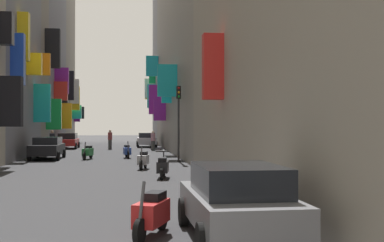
{
  "coord_description": "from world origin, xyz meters",
  "views": [
    {
      "loc": [
        1.51,
        -2.56,
        2.18
      ],
      "look_at": [
        6.63,
        34.12,
        2.49
      ],
      "focal_mm": 44.36,
      "sensor_mm": 36.0,
      "label": 1
    }
  ],
  "objects_px": {
    "traffic_light_near_corner": "(179,110)",
    "scooter_green": "(88,152)",
    "pedestrian_near_left": "(153,141)",
    "scooter_black": "(163,167)",
    "scooter_silver": "(143,160)",
    "parked_car_silver": "(147,139)",
    "pedestrian_crossing": "(52,142)",
    "pedestrian_near_right": "(110,139)",
    "parked_car_black": "(47,147)",
    "scooter_red": "(152,213)",
    "parked_car_red": "(68,140)",
    "scooter_blue": "(127,151)",
    "parked_car_grey": "(237,200)"
  },
  "relations": [
    {
      "from": "parked_car_black",
      "to": "scooter_green",
      "type": "relative_size",
      "value": 2.29
    },
    {
      "from": "parked_car_red",
      "to": "pedestrian_near_left",
      "type": "relative_size",
      "value": 2.4
    },
    {
      "from": "parked_car_silver",
      "to": "pedestrian_crossing",
      "type": "xyz_separation_m",
      "value": [
        -7.42,
        -11.31,
        0.15
      ]
    },
    {
      "from": "pedestrian_crossing",
      "to": "parked_car_grey",
      "type": "bearing_deg",
      "value": -74.61
    },
    {
      "from": "parked_car_grey",
      "to": "scooter_black",
      "type": "height_order",
      "value": "parked_car_grey"
    },
    {
      "from": "parked_car_silver",
      "to": "pedestrian_near_right",
      "type": "relative_size",
      "value": 2.42
    },
    {
      "from": "scooter_silver",
      "to": "pedestrian_near_right",
      "type": "height_order",
      "value": "pedestrian_near_right"
    },
    {
      "from": "parked_car_red",
      "to": "scooter_blue",
      "type": "bearing_deg",
      "value": -68.03
    },
    {
      "from": "scooter_black",
      "to": "scooter_silver",
      "type": "bearing_deg",
      "value": 98.99
    },
    {
      "from": "scooter_green",
      "to": "pedestrian_near_left",
      "type": "relative_size",
      "value": 1.1
    },
    {
      "from": "parked_car_black",
      "to": "traffic_light_near_corner",
      "type": "height_order",
      "value": "traffic_light_near_corner"
    },
    {
      "from": "scooter_black",
      "to": "pedestrian_near_left",
      "type": "xyz_separation_m",
      "value": [
        0.81,
        21.44,
        0.37
      ]
    },
    {
      "from": "scooter_blue",
      "to": "pedestrian_crossing",
      "type": "bearing_deg",
      "value": 140.8
    },
    {
      "from": "pedestrian_near_left",
      "to": "traffic_light_near_corner",
      "type": "relative_size",
      "value": 0.37
    },
    {
      "from": "parked_car_grey",
      "to": "scooter_green",
      "type": "relative_size",
      "value": 2.14
    },
    {
      "from": "scooter_red",
      "to": "scooter_silver",
      "type": "height_order",
      "value": "same"
    },
    {
      "from": "parked_car_silver",
      "to": "scooter_black",
      "type": "relative_size",
      "value": 2.22
    },
    {
      "from": "parked_car_silver",
      "to": "pedestrian_near_left",
      "type": "distance_m",
      "value": 6.48
    },
    {
      "from": "scooter_silver",
      "to": "scooter_red",
      "type": "bearing_deg",
      "value": -91.4
    },
    {
      "from": "parked_car_silver",
      "to": "scooter_red",
      "type": "height_order",
      "value": "parked_car_silver"
    },
    {
      "from": "scooter_green",
      "to": "pedestrian_crossing",
      "type": "relative_size",
      "value": 1.03
    },
    {
      "from": "scooter_silver",
      "to": "pedestrian_crossing",
      "type": "distance_m",
      "value": 13.96
    },
    {
      "from": "parked_car_red",
      "to": "traffic_light_near_corner",
      "type": "height_order",
      "value": "traffic_light_near_corner"
    },
    {
      "from": "parked_car_black",
      "to": "scooter_black",
      "type": "height_order",
      "value": "parked_car_black"
    },
    {
      "from": "scooter_green",
      "to": "parked_car_grey",
      "type": "bearing_deg",
      "value": -78.39
    },
    {
      "from": "parked_car_black",
      "to": "pedestrian_near_right",
      "type": "bearing_deg",
      "value": 73.6
    },
    {
      "from": "scooter_silver",
      "to": "pedestrian_crossing",
      "type": "relative_size",
      "value": 0.98
    },
    {
      "from": "scooter_red",
      "to": "pedestrian_crossing",
      "type": "height_order",
      "value": "pedestrian_crossing"
    },
    {
      "from": "parked_car_grey",
      "to": "scooter_blue",
      "type": "height_order",
      "value": "parked_car_grey"
    },
    {
      "from": "parked_car_red",
      "to": "traffic_light_near_corner",
      "type": "xyz_separation_m",
      "value": [
        8.45,
        -17.03,
        2.29
      ]
    },
    {
      "from": "traffic_light_near_corner",
      "to": "scooter_green",
      "type": "bearing_deg",
      "value": 153.5
    },
    {
      "from": "parked_car_silver",
      "to": "scooter_black",
      "type": "distance_m",
      "value": 27.92
    },
    {
      "from": "pedestrian_near_right",
      "to": "traffic_light_near_corner",
      "type": "xyz_separation_m",
      "value": [
        4.52,
        -15.31,
        2.17
      ]
    },
    {
      "from": "scooter_black",
      "to": "traffic_light_near_corner",
      "type": "relative_size",
      "value": 0.42
    },
    {
      "from": "pedestrian_near_left",
      "to": "parked_car_red",
      "type": "bearing_deg",
      "value": 151.5
    },
    {
      "from": "scooter_green",
      "to": "pedestrian_near_left",
      "type": "height_order",
      "value": "pedestrian_near_left"
    },
    {
      "from": "parked_car_black",
      "to": "scooter_green",
      "type": "bearing_deg",
      "value": -11.21
    },
    {
      "from": "pedestrian_crossing",
      "to": "scooter_blue",
      "type": "bearing_deg",
      "value": -39.2
    },
    {
      "from": "pedestrian_crossing",
      "to": "scooter_green",
      "type": "bearing_deg",
      "value": -60.55
    },
    {
      "from": "scooter_red",
      "to": "parked_car_red",
      "type": "bearing_deg",
      "value": 99.28
    },
    {
      "from": "pedestrian_near_left",
      "to": "traffic_light_near_corner",
      "type": "bearing_deg",
      "value": -86.48
    },
    {
      "from": "parked_car_grey",
      "to": "traffic_light_near_corner",
      "type": "distance_m",
      "value": 19.31
    },
    {
      "from": "scooter_green",
      "to": "pedestrian_near_right",
      "type": "xyz_separation_m",
      "value": [
        0.98,
        12.57,
        0.41
      ]
    },
    {
      "from": "parked_car_silver",
      "to": "scooter_blue",
      "type": "relative_size",
      "value": 2.36
    },
    {
      "from": "pedestrian_crossing",
      "to": "traffic_light_near_corner",
      "type": "xyz_separation_m",
      "value": [
        8.49,
        -8.03,
        2.15
      ]
    },
    {
      "from": "parked_car_grey",
      "to": "pedestrian_near_right",
      "type": "xyz_separation_m",
      "value": [
        -3.51,
        34.45,
        0.13
      ]
    },
    {
      "from": "parked_car_red",
      "to": "traffic_light_near_corner",
      "type": "relative_size",
      "value": 0.89
    },
    {
      "from": "parked_car_red",
      "to": "parked_car_grey",
      "type": "bearing_deg",
      "value": -78.38
    },
    {
      "from": "parked_car_black",
      "to": "pedestrian_crossing",
      "type": "distance_m",
      "value": 4.8
    },
    {
      "from": "traffic_light_near_corner",
      "to": "parked_car_black",
      "type": "bearing_deg",
      "value": 158.04
    }
  ]
}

